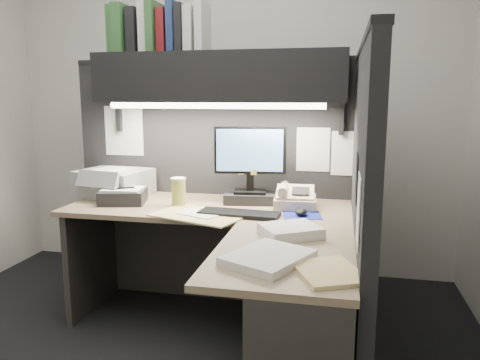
# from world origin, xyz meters

# --- Properties ---
(wall_back) EXTENTS (3.50, 0.04, 2.70)m
(wall_back) POSITION_xyz_m (0.00, 1.50, 1.35)
(wall_back) COLOR silver
(wall_back) RESTS_ON floor
(partition_back) EXTENTS (1.90, 0.06, 1.60)m
(partition_back) POSITION_xyz_m (0.03, 0.93, 0.80)
(partition_back) COLOR black
(partition_back) RESTS_ON floor
(partition_right) EXTENTS (0.06, 1.50, 1.60)m
(partition_right) POSITION_xyz_m (0.98, 0.18, 0.80)
(partition_right) COLOR black
(partition_right) RESTS_ON floor
(desk) EXTENTS (1.70, 1.53, 0.73)m
(desk) POSITION_xyz_m (0.43, -0.00, 0.44)
(desk) COLOR #7D6C4F
(desk) RESTS_ON floor
(overhead_shelf) EXTENTS (1.55, 0.34, 0.30)m
(overhead_shelf) POSITION_xyz_m (0.12, 0.75, 1.50)
(overhead_shelf) COLOR black
(overhead_shelf) RESTS_ON partition_back
(task_light_tube) EXTENTS (1.32, 0.04, 0.04)m
(task_light_tube) POSITION_xyz_m (0.12, 0.61, 1.33)
(task_light_tube) COLOR white
(task_light_tube) RESTS_ON overhead_shelf
(monitor) EXTENTS (0.44, 0.23, 0.48)m
(monitor) POSITION_xyz_m (0.33, 0.69, 0.92)
(monitor) COLOR black
(monitor) RESTS_ON desk
(keyboard) EXTENTS (0.46, 0.19, 0.02)m
(keyboard) POSITION_xyz_m (0.33, 0.36, 0.74)
(keyboard) COLOR black
(keyboard) RESTS_ON desk
(mousepad) EXTENTS (0.24, 0.22, 0.00)m
(mousepad) POSITION_xyz_m (0.68, 0.44, 0.73)
(mousepad) COLOR navy
(mousepad) RESTS_ON desk
(mouse) EXTENTS (0.07, 0.11, 0.04)m
(mouse) POSITION_xyz_m (0.67, 0.43, 0.75)
(mouse) COLOR black
(mouse) RESTS_ON mousepad
(telephone) EXTENTS (0.26, 0.27, 0.10)m
(telephone) POSITION_xyz_m (0.62, 0.64, 0.78)
(telephone) COLOR beige
(telephone) RESTS_ON desk
(coffee_cup) EXTENTS (0.11, 0.11, 0.16)m
(coffee_cup) POSITION_xyz_m (-0.08, 0.52, 0.81)
(coffee_cup) COLOR #B3A747
(coffee_cup) RESTS_ON desk
(printer) EXTENTS (0.49, 0.44, 0.17)m
(printer) POSITION_xyz_m (-0.61, 0.73, 0.82)
(printer) COLOR #999B9E
(printer) RESTS_ON desk
(notebook_stack) EXTENTS (0.31, 0.28, 0.08)m
(notebook_stack) POSITION_xyz_m (-0.44, 0.53, 0.77)
(notebook_stack) COLOR black
(notebook_stack) RESTS_ON desk
(open_folder) EXTENTS (0.58, 0.47, 0.01)m
(open_folder) POSITION_xyz_m (0.12, 0.32, 0.73)
(open_folder) COLOR #DFC37D
(open_folder) RESTS_ON desk
(paper_stack_a) EXTENTS (0.34, 0.32, 0.05)m
(paper_stack_a) POSITION_xyz_m (0.65, 0.04, 0.75)
(paper_stack_a) COLOR white
(paper_stack_a) RESTS_ON desk
(paper_stack_b) EXTENTS (0.39, 0.42, 0.03)m
(paper_stack_b) POSITION_xyz_m (0.60, -0.33, 0.75)
(paper_stack_b) COLOR white
(paper_stack_b) RESTS_ON desk
(manila_stack) EXTENTS (0.32, 0.35, 0.02)m
(manila_stack) POSITION_xyz_m (0.84, -0.41, 0.74)
(manila_stack) COLOR #DFC37D
(manila_stack) RESTS_ON desk
(binder_row) EXTENTS (0.62, 0.26, 0.31)m
(binder_row) POSITION_xyz_m (-0.27, 0.75, 1.79)
(binder_row) COLOR #2A5329
(binder_row) RESTS_ON overhead_shelf
(pinned_papers) EXTENTS (1.76, 1.31, 0.51)m
(pinned_papers) POSITION_xyz_m (0.42, 0.56, 1.05)
(pinned_papers) COLOR white
(pinned_papers) RESTS_ON partition_back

